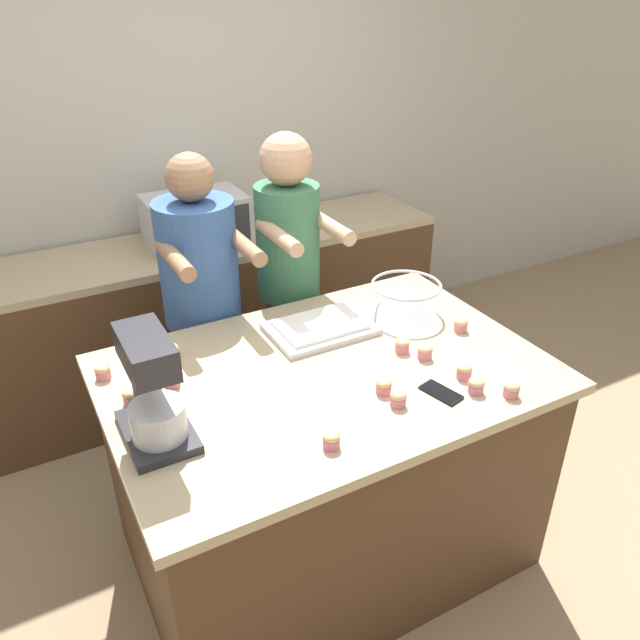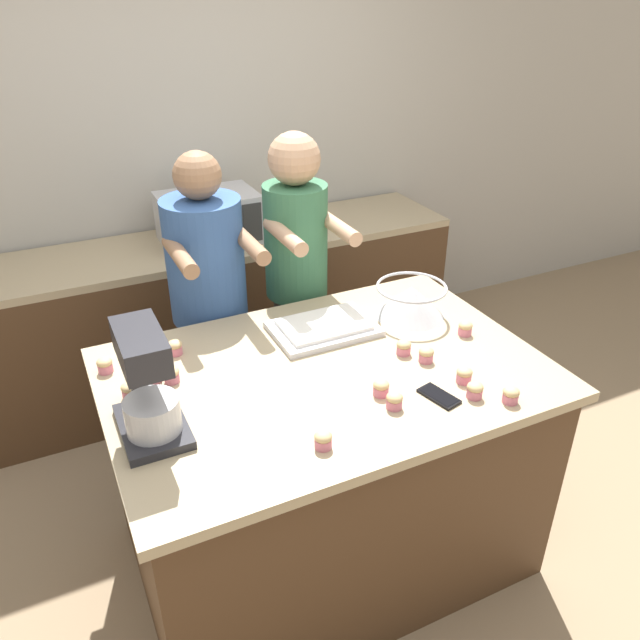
{
  "view_description": "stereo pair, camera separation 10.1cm",
  "coord_description": "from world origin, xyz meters",
  "px_view_note": "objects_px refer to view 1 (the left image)",
  "views": [
    {
      "loc": [
        -0.94,
        -1.66,
        2.2
      ],
      "look_at": [
        0.0,
        0.05,
        1.12
      ],
      "focal_mm": 35.0,
      "sensor_mm": 36.0,
      "label": 1
    },
    {
      "loc": [
        -0.85,
        -1.71,
        2.2
      ],
      "look_at": [
        0.0,
        0.05,
        1.12
      ],
      "focal_mm": 35.0,
      "sensor_mm": 36.0,
      "label": 2
    }
  ],
  "objects_px": {
    "cupcake_2": "(425,352)",
    "cupcake_3": "(476,385)",
    "person_left": "(205,323)",
    "stand_mixer": "(152,394)",
    "cupcake_6": "(103,371)",
    "cupcake_13": "(172,379)",
    "cupcake_9": "(512,389)",
    "microwave_oven": "(196,220)",
    "cupcake_11": "(331,439)",
    "cupcake_10": "(402,345)",
    "person_right": "(290,293)",
    "cupcake_7": "(154,379)",
    "cupcake_8": "(384,386)",
    "cupcake_1": "(398,398)",
    "cupcake_4": "(464,371)",
    "mixing_bowl": "(406,298)",
    "cupcake_0": "(173,351)",
    "cupcake_12": "(131,396)",
    "cell_phone": "(441,392)",
    "baking_tray": "(321,327)",
    "cupcake_5": "(461,324)"
  },
  "relations": [
    {
      "from": "microwave_oven",
      "to": "cupcake_9",
      "type": "height_order",
      "value": "microwave_oven"
    },
    {
      "from": "cupcake_9",
      "to": "cupcake_10",
      "type": "bearing_deg",
      "value": 111.0
    },
    {
      "from": "person_left",
      "to": "stand_mixer",
      "type": "relative_size",
      "value": 4.33
    },
    {
      "from": "cupcake_2",
      "to": "cupcake_3",
      "type": "bearing_deg",
      "value": -85.42
    },
    {
      "from": "cupcake_6",
      "to": "cupcake_8",
      "type": "distance_m",
      "value": 1.0
    },
    {
      "from": "cupcake_2",
      "to": "cupcake_6",
      "type": "xyz_separation_m",
      "value": [
        -1.09,
        0.44,
        0.0
      ]
    },
    {
      "from": "cupcake_5",
      "to": "cupcake_10",
      "type": "xyz_separation_m",
      "value": [
        -0.3,
        -0.02,
        0.0
      ]
    },
    {
      "from": "cupcake_1",
      "to": "cupcake_3",
      "type": "xyz_separation_m",
      "value": [
        0.28,
        -0.07,
        0.0
      ]
    },
    {
      "from": "baking_tray",
      "to": "cupcake_3",
      "type": "xyz_separation_m",
      "value": [
        0.27,
        -0.63,
        0.01
      ]
    },
    {
      "from": "cupcake_13",
      "to": "cupcake_2",
      "type": "bearing_deg",
      "value": -17.47
    },
    {
      "from": "cupcake_7",
      "to": "mixing_bowl",
      "type": "bearing_deg",
      "value": 0.93
    },
    {
      "from": "person_right",
      "to": "cupcake_11",
      "type": "relative_size",
      "value": 28.1
    },
    {
      "from": "baking_tray",
      "to": "cupcake_1",
      "type": "height_order",
      "value": "cupcake_1"
    },
    {
      "from": "cell_phone",
      "to": "cupcake_6",
      "type": "bearing_deg",
      "value": 146.76
    },
    {
      "from": "microwave_oven",
      "to": "cupcake_0",
      "type": "height_order",
      "value": "microwave_oven"
    },
    {
      "from": "cell_phone",
      "to": "cupcake_8",
      "type": "distance_m",
      "value": 0.2
    },
    {
      "from": "cupcake_5",
      "to": "cupcake_11",
      "type": "height_order",
      "value": "same"
    },
    {
      "from": "stand_mixer",
      "to": "cupcake_10",
      "type": "relative_size",
      "value": 6.35
    },
    {
      "from": "stand_mixer",
      "to": "cell_phone",
      "type": "height_order",
      "value": "stand_mixer"
    },
    {
      "from": "stand_mixer",
      "to": "cupcake_12",
      "type": "height_order",
      "value": "stand_mixer"
    },
    {
      "from": "microwave_oven",
      "to": "cupcake_11",
      "type": "xyz_separation_m",
      "value": [
        -0.21,
        -1.84,
        -0.08
      ]
    },
    {
      "from": "cupcake_1",
      "to": "cupcake_6",
      "type": "distance_m",
      "value": 1.05
    },
    {
      "from": "cell_phone",
      "to": "cupcake_7",
      "type": "relative_size",
      "value": 2.69
    },
    {
      "from": "cupcake_2",
      "to": "cupcake_5",
      "type": "relative_size",
      "value": 1.0
    },
    {
      "from": "person_right",
      "to": "stand_mixer",
      "type": "height_order",
      "value": "person_right"
    },
    {
      "from": "baking_tray",
      "to": "cupcake_2",
      "type": "relative_size",
      "value": 7.11
    },
    {
      "from": "cell_phone",
      "to": "cupcake_13",
      "type": "distance_m",
      "value": 0.94
    },
    {
      "from": "cell_phone",
      "to": "cupcake_2",
      "type": "height_order",
      "value": "cupcake_2"
    },
    {
      "from": "cupcake_6",
      "to": "cell_phone",
      "type": "bearing_deg",
      "value": -33.24
    },
    {
      "from": "person_right",
      "to": "cupcake_11",
      "type": "distance_m",
      "value": 1.17
    },
    {
      "from": "cupcake_9",
      "to": "cupcake_10",
      "type": "height_order",
      "value": "same"
    },
    {
      "from": "cupcake_7",
      "to": "cupcake_8",
      "type": "bearing_deg",
      "value": -31.8
    },
    {
      "from": "cupcake_12",
      "to": "cupcake_3",
      "type": "bearing_deg",
      "value": -25.67
    },
    {
      "from": "person_right",
      "to": "cupcake_4",
      "type": "height_order",
      "value": "person_right"
    },
    {
      "from": "person_right",
      "to": "cupcake_13",
      "type": "distance_m",
      "value": 0.92
    },
    {
      "from": "cupcake_5",
      "to": "mixing_bowl",
      "type": "bearing_deg",
      "value": 115.63
    },
    {
      "from": "mixing_bowl",
      "to": "baking_tray",
      "type": "height_order",
      "value": "mixing_bowl"
    },
    {
      "from": "cell_phone",
      "to": "cupcake_10",
      "type": "height_order",
      "value": "cupcake_10"
    },
    {
      "from": "cupcake_13",
      "to": "cupcake_9",
      "type": "bearing_deg",
      "value": -31.6
    },
    {
      "from": "person_left",
      "to": "stand_mixer",
      "type": "xyz_separation_m",
      "value": [
        -0.42,
        -0.8,
        0.26
      ]
    },
    {
      "from": "cupcake_8",
      "to": "person_right",
      "type": "bearing_deg",
      "value": 83.86
    },
    {
      "from": "cupcake_1",
      "to": "cupcake_3",
      "type": "bearing_deg",
      "value": -13.76
    },
    {
      "from": "person_right",
      "to": "cupcake_2",
      "type": "height_order",
      "value": "person_right"
    },
    {
      "from": "mixing_bowl",
      "to": "cupcake_9",
      "type": "relative_size",
      "value": 5.1
    },
    {
      "from": "person_left",
      "to": "cupcake_1",
      "type": "height_order",
      "value": "person_left"
    },
    {
      "from": "mixing_bowl",
      "to": "cupcake_5",
      "type": "xyz_separation_m",
      "value": [
        0.11,
        -0.23,
        -0.04
      ]
    },
    {
      "from": "cell_phone",
      "to": "cupcake_8",
      "type": "xyz_separation_m",
      "value": [
        -0.17,
        0.1,
        0.02
      ]
    },
    {
      "from": "cupcake_0",
      "to": "cupcake_2",
      "type": "xyz_separation_m",
      "value": [
        0.83,
        -0.46,
        0.0
      ]
    },
    {
      "from": "cupcake_1",
      "to": "cupcake_4",
      "type": "height_order",
      "value": "same"
    },
    {
      "from": "person_left",
      "to": "cupcake_3",
      "type": "distance_m",
      "value": 1.25
    }
  ]
}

